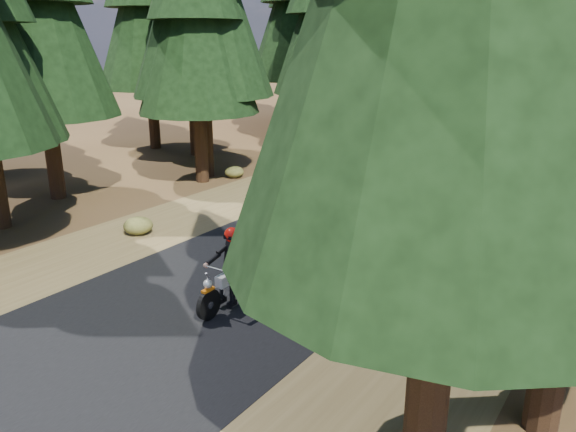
% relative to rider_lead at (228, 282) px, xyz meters
% --- Properties ---
extents(ground, '(120.00, 120.00, 0.00)m').
position_rel_rider_lead_xyz_m(ground, '(-0.60, 1.56, -0.58)').
color(ground, '#452C18').
rests_on(ground, ground).
extents(road, '(6.00, 100.00, 0.01)m').
position_rel_rider_lead_xyz_m(road, '(-0.60, 6.56, -0.57)').
color(road, black).
rests_on(road, ground).
extents(shoulder_l, '(3.20, 100.00, 0.01)m').
position_rel_rider_lead_xyz_m(shoulder_l, '(-5.20, 6.56, -0.57)').
color(shoulder_l, brown).
rests_on(shoulder_l, ground).
extents(shoulder_r, '(3.20, 100.00, 0.01)m').
position_rel_rider_lead_xyz_m(shoulder_r, '(4.00, 6.56, -0.57)').
color(shoulder_r, brown).
rests_on(shoulder_r, ground).
extents(understory_shrubs, '(15.17, 32.65, 0.68)m').
position_rel_rider_lead_xyz_m(understory_shrubs, '(0.05, 8.48, -0.30)').
color(understory_shrubs, '#474C1E').
rests_on(understory_shrubs, ground).
extents(rider_lead, '(0.62, 1.93, 1.71)m').
position_rel_rider_lead_xyz_m(rider_lead, '(0.00, 0.00, 0.00)').
color(rider_lead, beige).
rests_on(rider_lead, road).
extents(rider_follow, '(1.20, 1.94, 1.66)m').
position_rel_rider_lead_xyz_m(rider_follow, '(-2.07, 6.55, -0.02)').
color(rider_follow, maroon).
rests_on(rider_follow, road).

